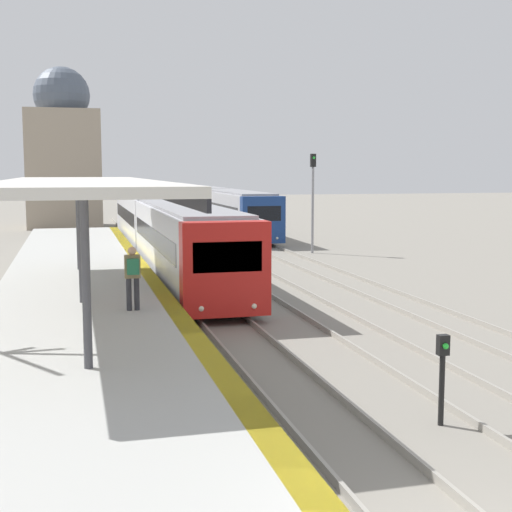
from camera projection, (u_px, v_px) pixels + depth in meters
platform_canopy at (81, 185)px, 19.26m from camera, size 4.00×16.97×3.36m
person_on_platform at (133, 273)px, 18.37m from camera, size 0.40×0.40×1.66m
train_near at (163, 227)px, 34.37m from camera, size 2.60×29.35×3.13m
train_far at (201, 203)px, 60.60m from camera, size 2.57×41.21×3.10m
signal_post_near at (442, 369)px, 12.45m from camera, size 0.20×0.21×1.63m
signal_mast_far at (313, 191)px, 38.31m from camera, size 0.28×0.29×5.35m
distant_domed_building at (63, 153)px, 55.80m from camera, size 5.62×5.62×12.44m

